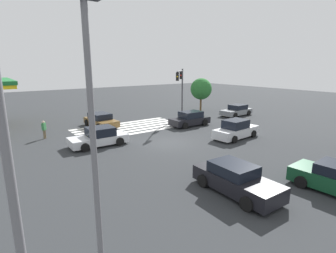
{
  "coord_description": "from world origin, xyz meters",
  "views": [
    {
      "loc": [
        12.3,
        16.96,
        6.29
      ],
      "look_at": [
        0.0,
        0.0,
        1.38
      ],
      "focal_mm": 28.0,
      "sensor_mm": 36.0,
      "label": 1
    }
  ],
  "objects_px": {
    "car_0": "(99,137)",
    "car_2": "(236,179)",
    "car_3": "(236,130)",
    "street_light_pole_b": "(92,127)",
    "car_5": "(237,111)",
    "car_6": "(101,120)",
    "pedestrian": "(44,129)",
    "traffic_signal_mast": "(181,84)",
    "car_1": "(190,119)",
    "tree_corner_a": "(201,89)",
    "street_light_pole_a": "(6,147)"
  },
  "relations": [
    {
      "from": "car_2",
      "to": "car_6",
      "type": "relative_size",
      "value": 1.02
    },
    {
      "from": "car_0",
      "to": "car_3",
      "type": "relative_size",
      "value": 0.97
    },
    {
      "from": "car_6",
      "to": "street_light_pole_b",
      "type": "height_order",
      "value": "street_light_pole_b"
    },
    {
      "from": "car_2",
      "to": "traffic_signal_mast",
      "type": "bearing_deg",
      "value": 151.71
    },
    {
      "from": "street_light_pole_b",
      "to": "traffic_signal_mast",
      "type": "bearing_deg",
      "value": -134.04
    },
    {
      "from": "car_5",
      "to": "tree_corner_a",
      "type": "relative_size",
      "value": 1.0
    },
    {
      "from": "car_3",
      "to": "car_6",
      "type": "xyz_separation_m",
      "value": [
        7.94,
        -11.28,
        -0.07
      ]
    },
    {
      "from": "car_0",
      "to": "car_5",
      "type": "bearing_deg",
      "value": -172.91
    },
    {
      "from": "car_0",
      "to": "car_2",
      "type": "distance_m",
      "value": 12.03
    },
    {
      "from": "traffic_signal_mast",
      "to": "car_6",
      "type": "height_order",
      "value": "traffic_signal_mast"
    },
    {
      "from": "pedestrian",
      "to": "tree_corner_a",
      "type": "distance_m",
      "value": 21.26
    },
    {
      "from": "car_3",
      "to": "car_2",
      "type": "bearing_deg",
      "value": -144.42
    },
    {
      "from": "car_1",
      "to": "street_light_pole_b",
      "type": "xyz_separation_m",
      "value": [
        15.73,
        14.44,
        4.07
      ]
    },
    {
      "from": "car_0",
      "to": "car_6",
      "type": "xyz_separation_m",
      "value": [
        -2.66,
        -6.26,
        0.0
      ]
    },
    {
      "from": "car_1",
      "to": "tree_corner_a",
      "type": "xyz_separation_m",
      "value": [
        -7.3,
        -6.21,
        2.36
      ]
    },
    {
      "from": "car_5",
      "to": "street_light_pole_b",
      "type": "bearing_deg",
      "value": 29.3
    },
    {
      "from": "pedestrian",
      "to": "traffic_signal_mast",
      "type": "bearing_deg",
      "value": 39.53
    },
    {
      "from": "car_6",
      "to": "pedestrian",
      "type": "bearing_deg",
      "value": -79.64
    },
    {
      "from": "car_1",
      "to": "car_5",
      "type": "xyz_separation_m",
      "value": [
        -8.58,
        -0.86,
        -0.07
      ]
    },
    {
      "from": "car_2",
      "to": "street_light_pole_b",
      "type": "distance_m",
      "value": 8.85
    },
    {
      "from": "street_light_pole_a",
      "to": "street_light_pole_b",
      "type": "distance_m",
      "value": 2.53
    },
    {
      "from": "car_2",
      "to": "tree_corner_a",
      "type": "relative_size",
      "value": 1.03
    },
    {
      "from": "car_3",
      "to": "street_light_pole_b",
      "type": "bearing_deg",
      "value": -156.47
    },
    {
      "from": "car_3",
      "to": "tree_corner_a",
      "type": "relative_size",
      "value": 1.03
    },
    {
      "from": "car_1",
      "to": "pedestrian",
      "type": "distance_m",
      "value": 14.15
    },
    {
      "from": "traffic_signal_mast",
      "to": "street_light_pole_b",
      "type": "height_order",
      "value": "street_light_pole_b"
    },
    {
      "from": "car_3",
      "to": "car_5",
      "type": "bearing_deg",
      "value": 35.13
    },
    {
      "from": "car_5",
      "to": "pedestrian",
      "type": "xyz_separation_m",
      "value": [
        22.26,
        -2.74,
        0.24
      ]
    },
    {
      "from": "car_1",
      "to": "street_light_pole_b",
      "type": "relative_size",
      "value": 0.55
    },
    {
      "from": "traffic_signal_mast",
      "to": "car_1",
      "type": "distance_m",
      "value": 4.59
    },
    {
      "from": "car_0",
      "to": "car_6",
      "type": "distance_m",
      "value": 6.8
    },
    {
      "from": "car_5",
      "to": "car_6",
      "type": "bearing_deg",
      "value": -17.46
    },
    {
      "from": "car_1",
      "to": "tree_corner_a",
      "type": "relative_size",
      "value": 0.96
    },
    {
      "from": "pedestrian",
      "to": "car_3",
      "type": "bearing_deg",
      "value": 7.28
    },
    {
      "from": "car_3",
      "to": "car_6",
      "type": "distance_m",
      "value": 13.79
    },
    {
      "from": "traffic_signal_mast",
      "to": "street_light_pole_a",
      "type": "bearing_deg",
      "value": 0.25
    },
    {
      "from": "car_2",
      "to": "car_5",
      "type": "xyz_separation_m",
      "value": [
        -16.61,
        -13.73,
        -0.05
      ]
    },
    {
      "from": "traffic_signal_mast",
      "to": "car_5",
      "type": "height_order",
      "value": "traffic_signal_mast"
    },
    {
      "from": "traffic_signal_mast",
      "to": "tree_corner_a",
      "type": "distance_m",
      "value": 7.29
    },
    {
      "from": "car_3",
      "to": "tree_corner_a",
      "type": "height_order",
      "value": "tree_corner_a"
    },
    {
      "from": "traffic_signal_mast",
      "to": "car_2",
      "type": "xyz_separation_m",
      "value": [
        8.99,
        15.69,
        -3.51
      ]
    },
    {
      "from": "traffic_signal_mast",
      "to": "pedestrian",
      "type": "bearing_deg",
      "value": -48.09
    },
    {
      "from": "traffic_signal_mast",
      "to": "car_0",
      "type": "bearing_deg",
      "value": -26.16
    },
    {
      "from": "car_2",
      "to": "street_light_pole_a",
      "type": "xyz_separation_m",
      "value": [
        9.67,
        3.14,
        4.32
      ]
    },
    {
      "from": "traffic_signal_mast",
      "to": "car_5",
      "type": "relative_size",
      "value": 1.29
    },
    {
      "from": "car_2",
      "to": "car_3",
      "type": "bearing_deg",
      "value": 131.33
    },
    {
      "from": "car_5",
      "to": "pedestrian",
      "type": "distance_m",
      "value": 22.43
    },
    {
      "from": "traffic_signal_mast",
      "to": "car_0",
      "type": "height_order",
      "value": "traffic_signal_mast"
    },
    {
      "from": "car_6",
      "to": "car_0",
      "type": "bearing_deg",
      "value": -27.57
    },
    {
      "from": "car_2",
      "to": "pedestrian",
      "type": "relative_size",
      "value": 2.93
    }
  ]
}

